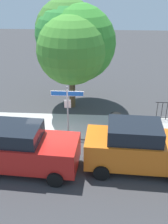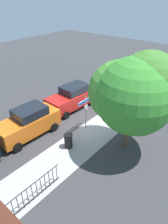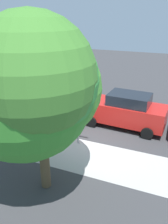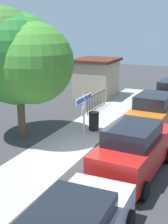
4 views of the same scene
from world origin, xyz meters
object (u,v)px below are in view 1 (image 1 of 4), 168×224
street_sign (67,102)px  car_red (20,148)px  trash_bin (115,122)px  shade_tree (72,40)px  car_orange (138,147)px

street_sign → car_red: bearing=-120.8°
street_sign → trash_bin: bearing=11.9°
shade_tree → car_red: size_ratio=1.31×
car_orange → trash_bin: 3.11m
shade_tree → trash_bin: (2.47, -2.94, -3.51)m
trash_bin → street_sign: bearing=-168.1°
street_sign → shade_tree: (-0.11, 3.44, 2.18)m
car_orange → trash_bin: size_ratio=4.54×
shade_tree → car_red: (-1.54, -6.21, -3.01)m
car_orange → trash_bin: (-0.79, 2.96, -0.54)m
street_sign → car_red: 3.33m
car_red → car_orange: car_orange is taller
car_red → trash_bin: (4.01, 3.27, -0.50)m
shade_tree → trash_bin: shade_tree is taller
street_sign → shade_tree: size_ratio=0.42×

